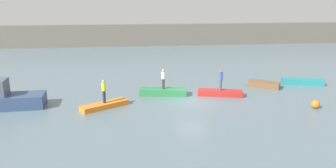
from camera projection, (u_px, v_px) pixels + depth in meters
name	position (u px, v px, depth m)	size (l,w,h in m)	color
ground_plane	(192.00, 101.00, 26.71)	(120.00, 120.00, 0.00)	slate
embankment_wall	(159.00, 35.00, 54.72)	(80.00, 1.20, 3.47)	#666056
rowboat_orange	(105.00, 105.00, 25.06)	(3.65, 0.94, 0.39)	orange
rowboat_green	(163.00, 92.00, 28.24)	(3.90, 1.13, 0.54)	#2D7F47
rowboat_red	(220.00, 93.00, 28.05)	(3.68, 0.95, 0.47)	red
rowboat_brown	(264.00, 84.00, 30.55)	(2.73, 1.11, 0.53)	brown
rowboat_teal	(302.00, 82.00, 31.56)	(3.75, 0.93, 0.51)	teal
person_white_shirt	(163.00, 78.00, 27.93)	(0.32, 0.32, 1.68)	#38332D
person_hiviz_shirt	(104.00, 90.00, 24.75)	(0.32, 0.32, 1.77)	#232838
person_blue_shirt	(221.00, 79.00, 27.74)	(0.32, 0.32, 1.71)	#4C4C56
mooring_buoy	(315.00, 104.00, 24.95)	(0.62, 0.62, 0.62)	orange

